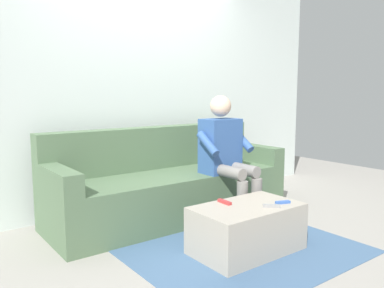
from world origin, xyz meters
name	(u,v)px	position (x,y,z in m)	size (l,w,h in m)	color
ground_plane	(217,238)	(0.00, 0.60, 0.00)	(8.00, 8.00, 0.00)	gray
back_wall	(140,86)	(0.00, -0.69, 1.29)	(5.19, 0.06, 2.58)	silver
couch	(168,185)	(0.00, -0.15, 0.31)	(2.37, 0.81, 0.87)	#516B4C
coffee_table	(247,228)	(0.00, 0.95, 0.18)	(0.84, 0.50, 0.37)	#A89E8E
person_solo_seated	(225,151)	(-0.38, 0.27, 0.67)	(0.51, 0.58, 1.20)	#335693
remote_gray	(271,206)	(-0.11, 1.09, 0.38)	(0.13, 0.03, 0.02)	gray
remote_red	(225,202)	(0.10, 0.80, 0.38)	(0.14, 0.03, 0.02)	#B73333
remote_blue	(283,202)	(-0.26, 1.07, 0.38)	(0.12, 0.03, 0.02)	#3860B7
floor_rug	(236,246)	(0.00, 0.83, 0.00)	(1.72, 1.56, 0.01)	#426084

